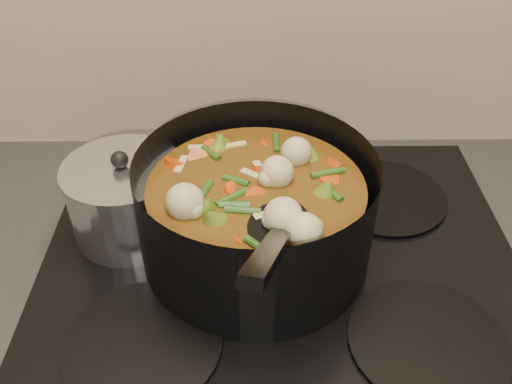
{
  "coord_description": "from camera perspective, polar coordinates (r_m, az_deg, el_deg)",
  "views": [
    {
      "loc": [
        -0.04,
        1.4,
        1.46
      ],
      "look_at": [
        -0.03,
        1.95,
        1.03
      ],
      "focal_mm": 40.0,
      "sensor_mm": 36.0,
      "label": 1
    }
  ],
  "objects": [
    {
      "name": "stovetop",
      "position": [
        0.75,
        2.44,
        -7.42
      ],
      "size": [
        0.62,
        0.54,
        0.03
      ],
      "color": "black",
      "rests_on": "counter"
    },
    {
      "name": "stockpot",
      "position": [
        0.71,
        0.02,
        -2.17
      ],
      "size": [
        0.38,
        0.45,
        0.22
      ],
      "rotation": [
        0.0,
        0.0,
        -0.4
      ],
      "color": "black",
      "rests_on": "stovetop"
    },
    {
      "name": "saucepan",
      "position": [
        0.78,
        -12.82,
        -0.69
      ],
      "size": [
        0.16,
        0.16,
        0.13
      ],
      "rotation": [
        0.0,
        0.0,
        -0.01
      ],
      "color": "silver",
      "rests_on": "stovetop"
    }
  ]
}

